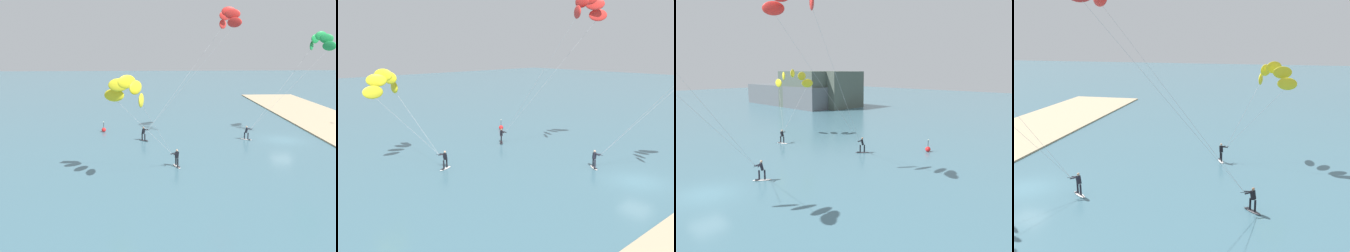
# 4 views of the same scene
# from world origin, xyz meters

# --- Properties ---
(ground_plane) EXTENTS (240.00, 240.00, 0.00)m
(ground_plane) POSITION_xyz_m (0.00, 0.00, 0.00)
(ground_plane) COLOR #426B7A
(kitesurfer_nearshore) EXTENTS (4.79, 10.52, 12.73)m
(kitesurfer_nearshore) POSITION_xyz_m (1.74, -3.99, 11.08)
(kitesurfer_nearshore) COLOR white
(kitesurfer_nearshore) RESTS_ON ground
(kitesurfer_mid_water) EXTENTS (6.43, 6.76, 8.82)m
(kitesurfer_mid_water) POSITION_xyz_m (-12.51, 17.56, 7.33)
(kitesurfer_mid_water) COLOR white
(kitesurfer_mid_water) RESTS_ON ground
(kitesurfer_far_out) EXTENTS (5.46, 11.74, 15.45)m
(kitesurfer_far_out) POSITION_xyz_m (1.74, 7.11, 13.66)
(kitesurfer_far_out) COLOR #333338
(kitesurfer_far_out) RESTS_ON ground
(marker_buoy) EXTENTS (0.56, 0.56, 1.38)m
(marker_buoy) POSITION_xyz_m (5.30, 21.95, 0.30)
(marker_buoy) COLOR red
(marker_buoy) RESTS_ON ground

